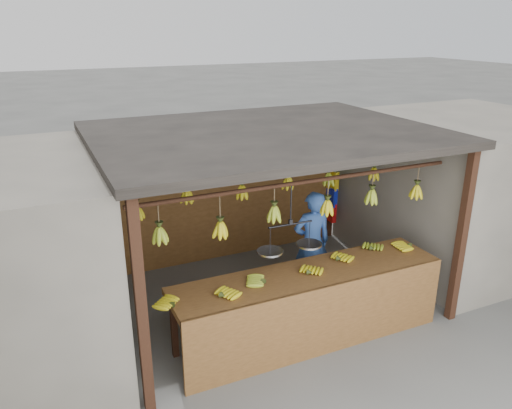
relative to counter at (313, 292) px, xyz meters
name	(u,v)px	position (x,y,z in m)	size (l,w,h in m)	color
ground	(265,296)	(-0.04, 1.23, -0.70)	(80.00, 80.00, 0.00)	#5B5B57
stall	(255,157)	(-0.04, 1.55, 1.27)	(4.30, 3.30, 2.40)	black
neighbor_right	(464,187)	(3.56, 1.23, 0.45)	(3.00, 3.00, 2.30)	slate
counter	(313,292)	(0.00, 0.00, 0.00)	(3.48, 0.76, 0.96)	brown
hanging_bananas	(265,188)	(-0.05, 1.24, 0.93)	(3.65, 2.19, 0.38)	#92A523
balance_scale	(290,245)	(-0.21, 0.23, 0.55)	(0.80, 0.31, 0.79)	black
vendor	(312,243)	(0.63, 1.11, 0.06)	(0.55, 0.36, 1.52)	#3359A5
bag_bundles	(332,187)	(1.90, 2.58, 0.28)	(0.08, 0.26, 1.30)	#199926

